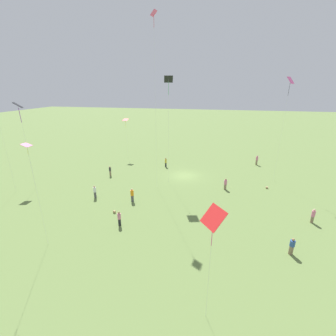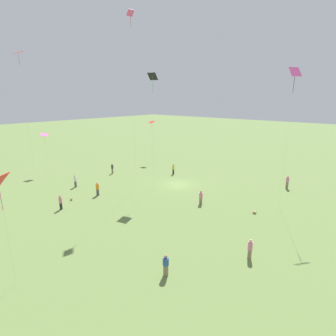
# 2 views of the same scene
# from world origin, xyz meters

# --- Properties ---
(ground_plane) EXTENTS (240.00, 240.00, 0.00)m
(ground_plane) POSITION_xyz_m (0.00, 0.00, 0.00)
(ground_plane) COLOR olive
(person_0) EXTENTS (0.50, 0.50, 1.67)m
(person_0) POSITION_xyz_m (-6.48, 3.98, 0.82)
(person_0) COLOR #847056
(person_0) RESTS_ON ground_plane
(person_1) EXTENTS (0.45, 0.45, 1.72)m
(person_1) POSITION_xyz_m (4.07, -3.69, 0.87)
(person_1) COLOR #232328
(person_1) RESTS_ON ground_plane
(person_2) EXTENTS (0.45, 0.45, 1.88)m
(person_2) POSITION_xyz_m (-12.54, -8.53, 0.94)
(person_2) COLOR #847056
(person_2) RESTS_ON ground_plane
(person_3) EXTENTS (0.49, 0.49, 1.65)m
(person_3) POSITION_xyz_m (4.75, 15.61, 0.83)
(person_3) COLOR #232328
(person_3) RESTS_ON ground_plane
(person_4) EXTENTS (0.53, 0.53, 1.64)m
(person_4) POSITION_xyz_m (-11.86, 16.52, 0.80)
(person_4) COLOR #847056
(person_4) RESTS_ON ground_plane
(person_5) EXTENTS (0.48, 0.48, 1.70)m
(person_5) POSITION_xyz_m (12.11, 2.62, 0.86)
(person_5) COLOR #847056
(person_5) RESTS_ON ground_plane
(person_6) EXTENTS (0.49, 0.49, 1.76)m
(person_6) POSITION_xyz_m (10.54, 10.36, 0.88)
(person_6) COLOR #4C4C51
(person_6) RESTS_ON ground_plane
(person_7) EXTENTS (0.45, 0.45, 1.81)m
(person_7) POSITION_xyz_m (5.32, 10.27, 0.89)
(person_7) COLOR #4C4C51
(person_7) RESTS_ON ground_plane
(person_8) EXTENTS (0.48, 0.48, 1.69)m
(person_8) POSITION_xyz_m (-15.55, 10.69, 0.84)
(person_8) COLOR #847056
(person_8) RESTS_ON ground_plane
(kite_0) EXTENTS (1.28, 1.19, 19.17)m
(kite_0) POSITION_xyz_m (22.56, 10.96, 18.23)
(kite_0) COLOR red
(kite_0) RESTS_ON ground_plane
(kite_1) EXTENTS (1.12, 1.07, 7.94)m
(kite_1) POSITION_xyz_m (13.49, -8.46, 7.55)
(kite_1) COLOR red
(kite_1) RESTS_ON ground_plane
(kite_2) EXTENTS (1.34, 1.09, 15.40)m
(kite_2) POSITION_xyz_m (2.13, 2.97, 14.46)
(kite_2) COLOR black
(kite_2) RESTS_ON ground_plane
(kite_3) EXTENTS (1.26, 1.37, 15.31)m
(kite_3) POSITION_xyz_m (-14.04, -0.91, 14.34)
(kite_3) COLOR #E54C99
(kite_3) RESTS_ON ground_plane
(kite_4) EXTENTS (0.73, 0.91, 22.28)m
(kite_4) POSITION_xyz_m (3.37, 5.32, 20.22)
(kite_4) COLOR #E54C99
(kite_4) RESTS_ON ground_plane
(kite_7) EXTENTS (1.07, 1.13, 6.68)m
(kite_7) POSITION_xyz_m (20.70, 9.40, 6.35)
(kite_7) COLOR #E54C99
(kite_7) RESTS_ON ground_plane
(picnic_bag_0) EXTENTS (0.32, 0.26, 0.28)m
(picnic_bag_0) POSITION_xyz_m (6.39, 13.42, 0.14)
(picnic_bag_0) COLOR #A58459
(picnic_bag_0) RESTS_ON ground_plane
(picnic_bag_1) EXTENTS (0.32, 0.32, 0.25)m
(picnic_bag_1) POSITION_xyz_m (-12.47, 2.36, 0.13)
(picnic_bag_1) COLOR #A58459
(picnic_bag_1) RESTS_ON ground_plane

